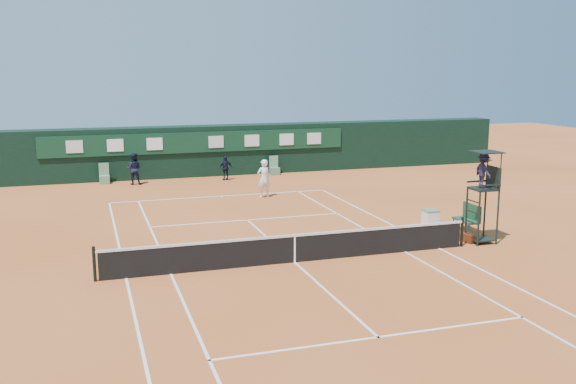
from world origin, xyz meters
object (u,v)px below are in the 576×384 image
object	(u,v)px
umpire_chair	(484,178)
cooler	(430,218)
player_bench	(469,217)
player	(264,178)
tennis_net	(295,248)

from	to	relation	value
umpire_chair	cooler	bearing A→B (deg)	97.49
player_bench	player	size ratio (longest dim) A/B	0.62
umpire_chair	player	distance (m)	12.08
tennis_net	umpire_chair	xyz separation A→B (m)	(7.37, 0.25, 1.95)
player	cooler	bearing A→B (deg)	109.80
tennis_net	player_bench	bearing A→B (deg)	13.33
cooler	player_bench	bearing A→B (deg)	-55.33
player_bench	umpire_chair	bearing A→B (deg)	-108.34
player_bench	cooler	size ratio (longest dim) A/B	1.86
tennis_net	player	xyz separation A→B (m)	(2.01, 10.97, 0.45)
player	umpire_chair	bearing A→B (deg)	103.73
umpire_chair	player_bench	bearing A→B (deg)	71.66
player_bench	player	world-z (taller)	player
tennis_net	player_bench	distance (m)	8.12
umpire_chair	cooler	world-z (taller)	umpire_chair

